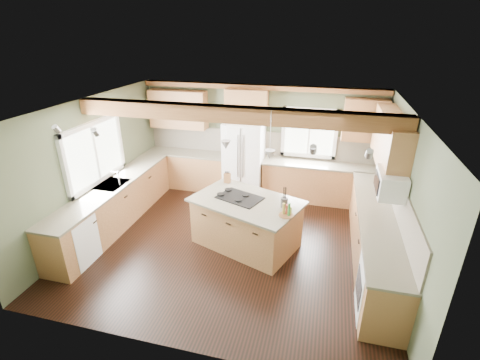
# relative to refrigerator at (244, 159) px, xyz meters

# --- Properties ---
(floor) EXTENTS (5.60, 5.60, 0.00)m
(floor) POSITION_rel_refrigerator_xyz_m (0.30, -2.12, -0.90)
(floor) COLOR black
(floor) RESTS_ON ground
(ceiling) EXTENTS (5.60, 5.60, 0.00)m
(ceiling) POSITION_rel_refrigerator_xyz_m (0.30, -2.12, 1.70)
(ceiling) COLOR silver
(ceiling) RESTS_ON wall_back
(wall_back) EXTENTS (5.60, 0.00, 5.60)m
(wall_back) POSITION_rel_refrigerator_xyz_m (0.30, 0.38, 0.40)
(wall_back) COLOR #4D573E
(wall_back) RESTS_ON ground
(wall_left) EXTENTS (0.00, 5.00, 5.00)m
(wall_left) POSITION_rel_refrigerator_xyz_m (-2.50, -2.12, 0.40)
(wall_left) COLOR #4D573E
(wall_left) RESTS_ON ground
(wall_right) EXTENTS (0.00, 5.00, 5.00)m
(wall_right) POSITION_rel_refrigerator_xyz_m (3.10, -2.12, 0.40)
(wall_right) COLOR #4D573E
(wall_right) RESTS_ON ground
(ceiling_beam) EXTENTS (5.55, 0.26, 0.26)m
(ceiling_beam) POSITION_rel_refrigerator_xyz_m (0.30, -2.10, 1.57)
(ceiling_beam) COLOR brown
(ceiling_beam) RESTS_ON ceiling
(soffit_trim) EXTENTS (5.55, 0.20, 0.10)m
(soffit_trim) POSITION_rel_refrigerator_xyz_m (0.30, 0.28, 1.64)
(soffit_trim) COLOR brown
(soffit_trim) RESTS_ON ceiling
(backsplash_back) EXTENTS (5.58, 0.03, 0.58)m
(backsplash_back) POSITION_rel_refrigerator_xyz_m (0.30, 0.36, 0.31)
(backsplash_back) COLOR brown
(backsplash_back) RESTS_ON wall_back
(backsplash_right) EXTENTS (0.03, 3.70, 0.58)m
(backsplash_right) POSITION_rel_refrigerator_xyz_m (3.08, -2.07, 0.31)
(backsplash_right) COLOR brown
(backsplash_right) RESTS_ON wall_right
(base_cab_back_left) EXTENTS (2.02, 0.60, 0.88)m
(base_cab_back_left) POSITION_rel_refrigerator_xyz_m (-1.49, 0.08, -0.46)
(base_cab_back_left) COLOR brown
(base_cab_back_left) RESTS_ON floor
(counter_back_left) EXTENTS (2.06, 0.64, 0.04)m
(counter_back_left) POSITION_rel_refrigerator_xyz_m (-1.49, 0.08, 0.00)
(counter_back_left) COLOR #4B4537
(counter_back_left) RESTS_ON base_cab_back_left
(base_cab_back_right) EXTENTS (2.62, 0.60, 0.88)m
(base_cab_back_right) POSITION_rel_refrigerator_xyz_m (1.79, 0.08, -0.46)
(base_cab_back_right) COLOR brown
(base_cab_back_right) RESTS_ON floor
(counter_back_right) EXTENTS (2.66, 0.64, 0.04)m
(counter_back_right) POSITION_rel_refrigerator_xyz_m (1.79, 0.08, 0.00)
(counter_back_right) COLOR #4B4537
(counter_back_right) RESTS_ON base_cab_back_right
(base_cab_left) EXTENTS (0.60, 3.70, 0.88)m
(base_cab_left) POSITION_rel_refrigerator_xyz_m (-2.20, -2.07, -0.46)
(base_cab_left) COLOR brown
(base_cab_left) RESTS_ON floor
(counter_left) EXTENTS (0.64, 3.74, 0.04)m
(counter_left) POSITION_rel_refrigerator_xyz_m (-2.20, -2.07, 0.00)
(counter_left) COLOR #4B4537
(counter_left) RESTS_ON base_cab_left
(base_cab_right) EXTENTS (0.60, 3.70, 0.88)m
(base_cab_right) POSITION_rel_refrigerator_xyz_m (2.80, -2.07, -0.46)
(base_cab_right) COLOR brown
(base_cab_right) RESTS_ON floor
(counter_right) EXTENTS (0.64, 3.74, 0.04)m
(counter_right) POSITION_rel_refrigerator_xyz_m (2.80, -2.07, 0.00)
(counter_right) COLOR #4B4537
(counter_right) RESTS_ON base_cab_right
(upper_cab_back_left) EXTENTS (1.40, 0.35, 0.90)m
(upper_cab_back_left) POSITION_rel_refrigerator_xyz_m (-1.69, 0.21, 1.05)
(upper_cab_back_left) COLOR brown
(upper_cab_back_left) RESTS_ON wall_back
(upper_cab_over_fridge) EXTENTS (0.96, 0.35, 0.70)m
(upper_cab_over_fridge) POSITION_rel_refrigerator_xyz_m (-0.00, 0.21, 1.25)
(upper_cab_over_fridge) COLOR brown
(upper_cab_over_fridge) RESTS_ON wall_back
(upper_cab_right) EXTENTS (0.35, 2.20, 0.90)m
(upper_cab_right) POSITION_rel_refrigerator_xyz_m (2.92, -1.22, 1.05)
(upper_cab_right) COLOR brown
(upper_cab_right) RESTS_ON wall_right
(upper_cab_back_corner) EXTENTS (0.90, 0.35, 0.90)m
(upper_cab_back_corner) POSITION_rel_refrigerator_xyz_m (2.60, 0.21, 1.05)
(upper_cab_back_corner) COLOR brown
(upper_cab_back_corner) RESTS_ON wall_back
(window_left) EXTENTS (0.04, 1.60, 1.05)m
(window_left) POSITION_rel_refrigerator_xyz_m (-2.48, -2.07, 0.65)
(window_left) COLOR white
(window_left) RESTS_ON wall_left
(window_back) EXTENTS (1.10, 0.04, 1.00)m
(window_back) POSITION_rel_refrigerator_xyz_m (1.45, 0.36, 0.65)
(window_back) COLOR white
(window_back) RESTS_ON wall_back
(sink) EXTENTS (0.50, 0.65, 0.03)m
(sink) POSITION_rel_refrigerator_xyz_m (-2.20, -2.07, 0.01)
(sink) COLOR #262628
(sink) RESTS_ON counter_left
(faucet) EXTENTS (0.02, 0.02, 0.28)m
(faucet) POSITION_rel_refrigerator_xyz_m (-2.02, -2.07, 0.15)
(faucet) COLOR #B2B2B7
(faucet) RESTS_ON sink
(dishwasher) EXTENTS (0.60, 0.60, 0.84)m
(dishwasher) POSITION_rel_refrigerator_xyz_m (-2.19, -3.37, -0.47)
(dishwasher) COLOR white
(dishwasher) RESTS_ON floor
(oven) EXTENTS (0.60, 0.72, 0.84)m
(oven) POSITION_rel_refrigerator_xyz_m (2.79, -3.37, -0.47)
(oven) COLOR white
(oven) RESTS_ON floor
(microwave) EXTENTS (0.40, 0.70, 0.38)m
(microwave) POSITION_rel_refrigerator_xyz_m (2.88, -2.17, 0.65)
(microwave) COLOR white
(microwave) RESTS_ON wall_right
(pendant_left) EXTENTS (0.18, 0.18, 0.16)m
(pendant_left) POSITION_rel_refrigerator_xyz_m (0.14, -1.94, 0.98)
(pendant_left) COLOR #B2B2B7
(pendant_left) RESTS_ON ceiling
(pendant_right) EXTENTS (0.18, 0.18, 0.16)m
(pendant_right) POSITION_rel_refrigerator_xyz_m (0.97, -2.25, 0.98)
(pendant_right) COLOR #B2B2B7
(pendant_right) RESTS_ON ceiling
(refrigerator) EXTENTS (0.90, 0.74, 1.80)m
(refrigerator) POSITION_rel_refrigerator_xyz_m (0.00, 0.00, 0.00)
(refrigerator) COLOR white
(refrigerator) RESTS_ON floor
(island) EXTENTS (2.05, 1.65, 0.88)m
(island) POSITION_rel_refrigerator_xyz_m (0.56, -2.10, -0.46)
(island) COLOR brown
(island) RESTS_ON floor
(island_top) EXTENTS (2.21, 1.80, 0.04)m
(island_top) POSITION_rel_refrigerator_xyz_m (0.56, -2.10, 0.00)
(island_top) COLOR #4B4537
(island_top) RESTS_ON island
(cooktop) EXTENTS (0.90, 0.75, 0.02)m
(cooktop) POSITION_rel_refrigerator_xyz_m (0.42, -2.04, 0.03)
(cooktop) COLOR black
(cooktop) RESTS_ON island_top
(knife_block) EXTENTS (0.13, 0.11, 0.20)m
(knife_block) POSITION_rel_refrigerator_xyz_m (0.00, -1.43, 0.12)
(knife_block) COLOR brown
(knife_block) RESTS_ON island_top
(utensil_crock) EXTENTS (0.15, 0.15, 0.17)m
(utensil_crock) POSITION_rel_refrigerator_xyz_m (1.24, -2.18, 0.10)
(utensil_crock) COLOR #453D37
(utensil_crock) RESTS_ON island_top
(bottle_tray) EXTENTS (0.30, 0.30, 0.23)m
(bottle_tray) POSITION_rel_refrigerator_xyz_m (1.32, -2.47, 0.13)
(bottle_tray) COLOR #58301A
(bottle_tray) RESTS_ON island_top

